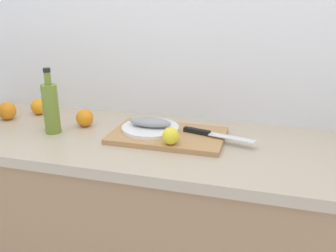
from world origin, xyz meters
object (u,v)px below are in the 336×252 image
at_px(cutting_board, 168,135).
at_px(lemon_0, 171,136).
at_px(white_plate, 150,128).
at_px(orange_0, 39,107).
at_px(olive_oil_bottle, 51,107).
at_px(fish_fillet, 150,122).
at_px(chef_knife, 209,134).

distance_m(cutting_board, lemon_0, 0.12).
distance_m(white_plate, orange_0, 0.61).
distance_m(white_plate, lemon_0, 0.17).
bearing_deg(olive_oil_bottle, lemon_0, -4.13).
bearing_deg(fish_fillet, olive_oil_bottle, -167.75).
xyz_separation_m(chef_knife, lemon_0, (-0.12, -0.12, 0.02)).
bearing_deg(lemon_0, fish_fillet, 134.09).
bearing_deg(olive_oil_bottle, orange_0, 135.40).
height_order(fish_fillet, chef_knife, fish_fillet).
distance_m(cutting_board, olive_oil_bottle, 0.49).
bearing_deg(white_plate, chef_knife, -0.12).
bearing_deg(olive_oil_bottle, cutting_board, 8.36).
bearing_deg(white_plate, fish_fillet, 0.00).
xyz_separation_m(white_plate, lemon_0, (0.12, -0.12, 0.02)).
bearing_deg(fish_fillet, cutting_board, -11.59).
relative_size(olive_oil_bottle, orange_0, 3.64).
bearing_deg(lemon_0, orange_0, 161.80).
height_order(cutting_board, chef_knife, chef_knife).
relative_size(lemon_0, orange_0, 0.87).
xyz_separation_m(cutting_board, olive_oil_bottle, (-0.47, -0.07, 0.10)).
bearing_deg(lemon_0, cutting_board, 110.73).
height_order(white_plate, lemon_0, lemon_0).
bearing_deg(lemon_0, olive_oil_bottle, 175.87).
bearing_deg(white_plate, orange_0, 169.34).
bearing_deg(white_plate, olive_oil_bottle, -167.75).
distance_m(fish_fillet, orange_0, 0.61).
height_order(white_plate, orange_0, orange_0).
height_order(chef_knife, olive_oil_bottle, olive_oil_bottle).
bearing_deg(orange_0, olive_oil_bottle, -44.60).
bearing_deg(chef_knife, lemon_0, -121.42).
distance_m(chef_knife, orange_0, 0.85).
xyz_separation_m(cutting_board, lemon_0, (0.04, -0.11, 0.04)).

